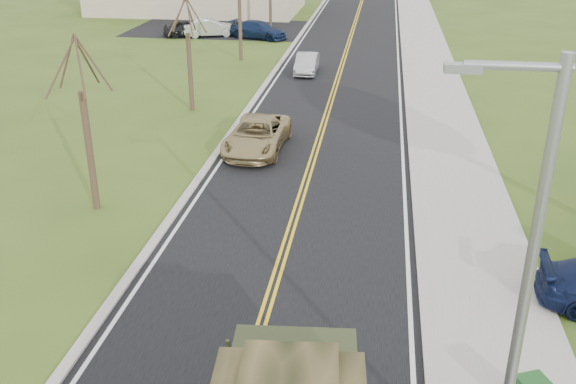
# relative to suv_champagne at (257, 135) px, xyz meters

# --- Properties ---
(road) EXTENTS (8.00, 120.00, 0.01)m
(road) POSITION_rel_suv_champagne_xyz_m (2.52, 23.42, -0.69)
(road) COLOR black
(road) RESTS_ON ground
(curb_right) EXTENTS (0.30, 120.00, 0.12)m
(curb_right) POSITION_rel_suv_champagne_xyz_m (6.67, 23.42, -0.63)
(curb_right) COLOR #9E998E
(curb_right) RESTS_ON ground
(sidewalk_right) EXTENTS (3.20, 120.00, 0.10)m
(sidewalk_right) POSITION_rel_suv_champagne_xyz_m (8.42, 23.42, -0.64)
(sidewalk_right) COLOR #9E998E
(sidewalk_right) RESTS_ON ground
(curb_left) EXTENTS (0.30, 120.00, 0.10)m
(curb_left) POSITION_rel_suv_champagne_xyz_m (-1.63, 23.42, -0.64)
(curb_left) COLOR #9E998E
(curb_left) RESTS_ON ground
(street_light) EXTENTS (1.65, 0.22, 8.00)m
(street_light) POSITION_rel_suv_champagne_xyz_m (7.42, -17.08, 3.74)
(street_light) COLOR gray
(street_light) RESTS_ON ground
(bare_tree_a) EXTENTS (1.93, 2.26, 6.08)m
(bare_tree_a) POSITION_rel_suv_champagne_xyz_m (-4.49, -6.58, 1.93)
(bare_tree_a) COLOR #38281C
(bare_tree_a) RESTS_ON ground
(bare_tree_b) EXTENTS (1.83, 2.14, 5.73)m
(bare_tree_b) POSITION_rel_suv_champagne_xyz_m (-4.48, 5.42, 1.78)
(bare_tree_b) COLOR #38281C
(bare_tree_b) RESTS_ON ground
(bare_tree_c) EXTENTS (2.04, 2.39, 6.42)m
(bare_tree_c) POSITION_rel_suv_champagne_xyz_m (-4.49, 17.42, 2.08)
(bare_tree_c) COLOR #38281C
(bare_tree_c) RESTS_ON ground
(suv_champagne) EXTENTS (2.47, 5.06, 1.39)m
(suv_champagne) POSITION_rel_suv_champagne_xyz_m (0.00, 0.00, 0.00)
(suv_champagne) COLOR #A08B5A
(suv_champagne) RESTS_ON ground
(sedan_silver) EXTENTS (1.38, 3.76, 1.23)m
(sedan_silver) POSITION_rel_suv_champagne_xyz_m (0.44, 14.34, -0.08)
(sedan_silver) COLOR #AAA9AE
(sedan_silver) RESTS_ON ground
(lot_car_dark) EXTENTS (4.37, 2.99, 1.38)m
(lot_car_dark) POSITION_rel_suv_champagne_xyz_m (-10.61, 25.45, -0.00)
(lot_car_dark) COLOR black
(lot_car_dark) RESTS_ON ground
(lot_car_silver) EXTENTS (4.55, 2.93, 1.42)m
(lot_car_silver) POSITION_rel_suv_champagne_xyz_m (-8.84, 25.70, 0.01)
(lot_car_silver) COLOR silver
(lot_car_silver) RESTS_ON ground
(lot_car_navy) EXTENTS (5.12, 3.40, 1.38)m
(lot_car_navy) POSITION_rel_suv_champagne_xyz_m (-4.77, 25.42, -0.00)
(lot_car_navy) COLOR #111F3E
(lot_car_navy) RESTS_ON ground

